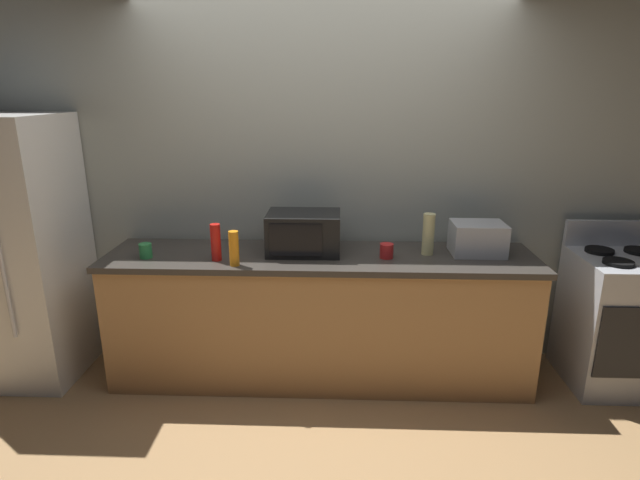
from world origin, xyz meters
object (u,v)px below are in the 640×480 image
object	(u,v)px
refrigerator	(18,251)
mug_red	(387,251)
mug_green	(146,251)
bottle_vinegar	(428,234)
bottle_dish_soap	(234,248)
toaster_oven	(478,238)
stove_range	(617,320)
bottle_hot_sauce	(216,242)
microwave	(304,233)

from	to	relation	value
refrigerator	mug_red	distance (m)	2.48
mug_green	bottle_vinegar	bearing A→B (deg)	4.57
mug_green	bottle_dish_soap	bearing A→B (deg)	-11.55
refrigerator	mug_green	size ratio (longest dim) A/B	18.83
mug_green	toaster_oven	bearing A→B (deg)	4.51
stove_range	toaster_oven	bearing A→B (deg)	176.42
refrigerator	bottle_hot_sauce	size ratio (longest dim) A/B	7.56
mug_red	mug_green	world-z (taller)	mug_green
bottle_hot_sauce	mug_red	bearing A→B (deg)	4.71
toaster_oven	bottle_vinegar	bearing A→B (deg)	-175.84
refrigerator	toaster_oven	world-z (taller)	refrigerator
bottle_vinegar	mug_green	bearing A→B (deg)	-175.43
mug_red	bottle_dish_soap	bearing A→B (deg)	-169.14
stove_range	mug_green	size ratio (longest dim) A/B	11.30
bottle_hot_sauce	mug_red	distance (m)	1.09
bottle_hot_sauce	bottle_vinegar	bearing A→B (deg)	7.38
stove_range	bottle_dish_soap	size ratio (longest dim) A/B	4.91
stove_range	toaster_oven	xyz separation A→B (m)	(-0.96, 0.06, 0.54)
refrigerator	bottle_hot_sauce	distance (m)	1.41
toaster_oven	bottle_vinegar	distance (m)	0.33
refrigerator	stove_range	xyz separation A→B (m)	(4.05, 0.00, -0.44)
microwave	bottle_vinegar	size ratio (longest dim) A/B	1.75
microwave	mug_green	bearing A→B (deg)	-171.13
bottle_dish_soap	mug_green	xyz separation A→B (m)	(-0.60, 0.12, -0.06)
bottle_dish_soap	mug_red	distance (m)	0.97
bottle_vinegar	microwave	bearing A→B (deg)	179.19
stove_range	toaster_oven	distance (m)	1.11
bottle_dish_soap	mug_red	size ratio (longest dim) A/B	2.34
stove_range	microwave	xyz separation A→B (m)	(-2.11, 0.05, 0.57)
toaster_oven	mug_green	bearing A→B (deg)	-175.49
bottle_dish_soap	mug_green	distance (m)	0.62
toaster_oven	bottle_dish_soap	distance (m)	1.59
bottle_hot_sauce	mug_red	xyz separation A→B (m)	(1.09, 0.09, -0.07)
toaster_oven	refrigerator	bearing A→B (deg)	-178.88
refrigerator	bottle_dish_soap	world-z (taller)	refrigerator
bottle_dish_soap	bottle_vinegar	bearing A→B (deg)	12.38
mug_red	bottle_vinegar	bearing A→B (deg)	17.45
bottle_vinegar	bottle_dish_soap	xyz separation A→B (m)	(-1.23, -0.27, -0.03)
bottle_vinegar	mug_green	xyz separation A→B (m)	(-1.83, -0.15, -0.09)
microwave	mug_green	world-z (taller)	microwave
bottle_dish_soap	mug_red	bearing A→B (deg)	10.86
toaster_oven	mug_red	world-z (taller)	toaster_oven
refrigerator	mug_green	world-z (taller)	refrigerator
refrigerator	bottle_hot_sauce	world-z (taller)	refrigerator
microwave	stove_range	bearing A→B (deg)	-1.30
microwave	bottle_hot_sauce	world-z (taller)	microwave
refrigerator	microwave	xyz separation A→B (m)	(1.94, 0.05, 0.13)
microwave	bottle_vinegar	xyz separation A→B (m)	(0.82, -0.01, 0.00)
stove_range	mug_red	xyz separation A→B (m)	(-1.57, -0.05, 0.49)
mug_red	microwave	bearing A→B (deg)	169.70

